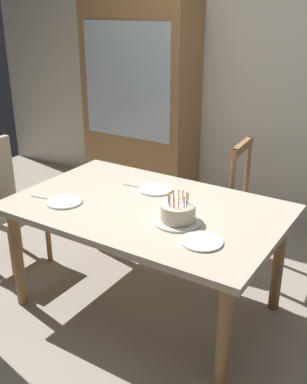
# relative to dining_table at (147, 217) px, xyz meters

# --- Properties ---
(ground) EXTENTS (6.40, 6.40, 0.00)m
(ground) POSITION_rel_dining_table_xyz_m (0.00, 0.00, -0.65)
(ground) COLOR #9E9384
(back_wall) EXTENTS (6.40, 0.10, 2.60)m
(back_wall) POSITION_rel_dining_table_xyz_m (0.00, 1.85, 0.65)
(back_wall) COLOR silver
(back_wall) RESTS_ON ground
(dining_table) EXTENTS (1.64, 1.05, 0.73)m
(dining_table) POSITION_rel_dining_table_xyz_m (0.00, 0.00, 0.00)
(dining_table) COLOR beige
(dining_table) RESTS_ON ground
(birthday_cake) EXTENTS (0.28, 0.28, 0.17)m
(birthday_cake) POSITION_rel_dining_table_xyz_m (0.27, -0.09, 0.13)
(birthday_cake) COLOR silver
(birthday_cake) RESTS_ON dining_table
(plate_near_celebrant) EXTENTS (0.22, 0.22, 0.01)m
(plate_near_celebrant) POSITION_rel_dining_table_xyz_m (-0.45, -0.24, 0.09)
(plate_near_celebrant) COLOR white
(plate_near_celebrant) RESTS_ON dining_table
(plate_far_side) EXTENTS (0.22, 0.22, 0.01)m
(plate_far_side) POSITION_rel_dining_table_xyz_m (-0.08, 0.24, 0.09)
(plate_far_side) COLOR white
(plate_far_side) RESTS_ON dining_table
(plate_near_guest) EXTENTS (0.22, 0.22, 0.01)m
(plate_near_guest) POSITION_rel_dining_table_xyz_m (0.49, -0.24, 0.09)
(plate_near_guest) COLOR white
(plate_near_guest) RESTS_ON dining_table
(fork_near_celebrant) EXTENTS (0.18, 0.05, 0.01)m
(fork_near_celebrant) POSITION_rel_dining_table_xyz_m (-0.61, -0.25, 0.08)
(fork_near_celebrant) COLOR silver
(fork_near_celebrant) RESTS_ON dining_table
(fork_far_side) EXTENTS (0.18, 0.03, 0.01)m
(fork_far_side) POSITION_rel_dining_table_xyz_m (-0.24, 0.22, 0.08)
(fork_far_side) COLOR silver
(fork_far_side) RESTS_ON dining_table
(chair_spindle_back) EXTENTS (0.47, 0.47, 0.95)m
(chair_spindle_back) POSITION_rel_dining_table_xyz_m (0.09, 0.85, -0.19)
(chair_spindle_back) COLOR tan
(chair_spindle_back) RESTS_ON ground
(chair_upholstered) EXTENTS (0.45, 0.45, 0.95)m
(chair_upholstered) POSITION_rel_dining_table_xyz_m (-1.21, -0.10, -0.11)
(chair_upholstered) COLOR tan
(chair_upholstered) RESTS_ON ground
(china_cabinet) EXTENTS (1.10, 0.45, 1.90)m
(china_cabinet) POSITION_rel_dining_table_xyz_m (-1.09, 1.56, 0.31)
(china_cabinet) COLOR #9E7042
(china_cabinet) RESTS_ON ground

